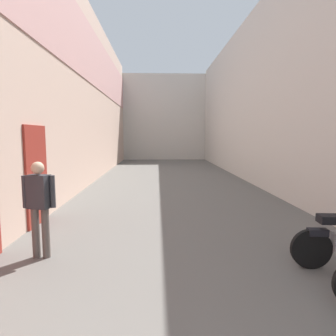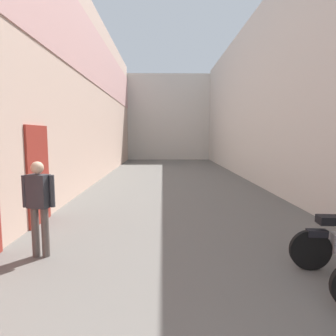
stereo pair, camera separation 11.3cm
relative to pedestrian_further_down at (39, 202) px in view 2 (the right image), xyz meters
name	(u,v)px [view 2 (the right image)]	position (x,y,z in m)	size (l,w,h in m)	color
ground_plane	(178,197)	(2.48, 4.60, -0.92)	(41.05, 41.05, 0.00)	#66635E
building_left	(82,89)	(-0.99, 6.54, 2.75)	(0.45, 25.05, 7.27)	beige
building_right	(267,95)	(5.95, 6.60, 2.58)	(0.45, 25.05, 7.00)	beige
building_far_end	(168,118)	(2.48, 20.13, 2.48)	(9.56, 2.00, 6.79)	beige
pedestrian_further_down	(39,202)	(0.00, 0.00, 0.00)	(0.52, 0.28, 1.57)	#564C47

